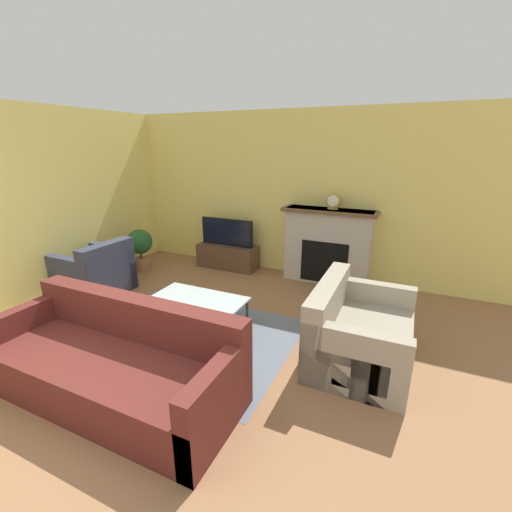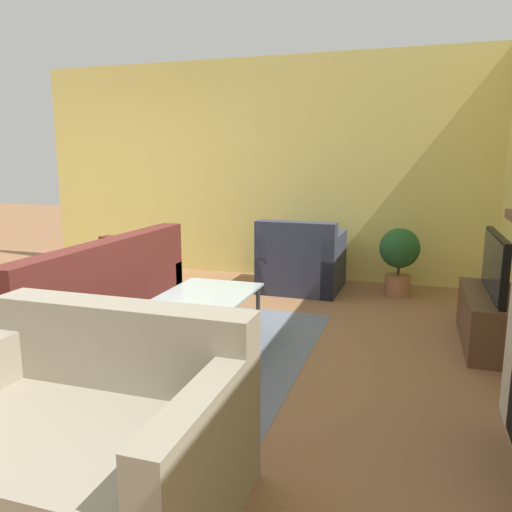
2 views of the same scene
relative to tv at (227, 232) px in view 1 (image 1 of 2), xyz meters
The scene contains 13 objects.
ground_plane 4.18m from the tv, 79.87° to the right, with size 20.00×20.00×0.00m, color #936642.
wall_back 1.04m from the tv, 23.56° to the left, with size 8.15×0.06×2.70m.
wall_left 2.75m from the tv, 134.92° to the right, with size 0.06×7.35×2.70m.
area_rug 2.50m from the tv, 70.89° to the right, with size 2.32×1.88×0.00m.
fireplace 1.79m from the tv, ahead, with size 1.47×0.42×1.20m.
tv_stand 0.45m from the tv, 90.00° to the left, with size 1.10×0.41×0.43m.
tv is the anchor object (origin of this frame).
couch_sectional 3.44m from the tv, 77.87° to the right, with size 2.34×0.91×0.82m.
couch_loveseat 3.25m from the tv, 36.30° to the right, with size 0.94×1.31×0.82m.
armchair_by_window 2.23m from the tv, 124.22° to the right, with size 0.86×0.90×0.82m.
coffee_table 2.32m from the tv, 70.03° to the right, with size 1.12×0.68×0.43m.
potted_plant 1.55m from the tv, 150.57° to the right, with size 0.43×0.43×0.74m.
mantel_clock 1.95m from the tv, ahead, with size 0.21×0.07×0.24m.
Camera 1 is at (2.22, -1.12, 2.17)m, focal length 24.00 mm.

